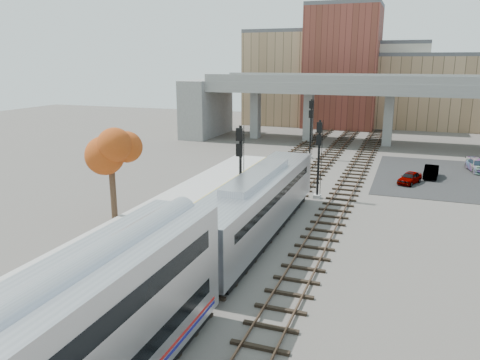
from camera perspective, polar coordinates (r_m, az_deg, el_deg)
The scene contains 15 objects.
ground at distance 26.28m, azimuth -4.30°, elevation -11.14°, with size 160.00×160.00×0.00m, color #47423D.
platform at distance 29.73m, azimuth -17.28°, elevation -8.29°, with size 4.50×60.00×0.35m, color #9E9E99.
yellow_strip at distance 28.60m, azimuth -14.24°, elevation -8.60°, with size 0.70×60.00×0.01m, color yellow.
tracks at distance 36.96m, azimuth 5.06°, elevation -3.39°, with size 10.70×95.00×0.25m.
overpass at distance 66.96m, azimuth 15.98°, elevation 9.08°, with size 54.00×12.00×9.50m.
buildings_far at distance 88.61m, azimuth 14.82°, elevation 11.65°, with size 43.00×21.00×20.60m.
parking_lot at distance 50.96m, azimuth 24.16°, elevation 0.28°, with size 14.00×18.00×0.04m, color black.
locomotive at distance 30.45m, azimuth 2.10°, elevation -2.89°, with size 3.02×19.05×4.10m.
signal_mast_near at distance 33.09m, azimuth 0.02°, elevation 0.60°, with size 0.60×0.64×6.95m.
signal_mast_mid at distance 39.33m, azimuth 9.53°, elevation 2.26°, with size 0.60×0.64×6.61m.
signal_mast_far at distance 55.90m, azimuth 8.59°, elevation 6.09°, with size 0.60×0.64×6.97m.
tree at distance 34.34m, azimuth -15.56°, elevation 3.77°, with size 3.60×3.60×7.15m.
car_a at distance 46.82m, azimuth 19.98°, elevation 0.26°, with size 1.34×3.33×1.13m, color #99999E.
car_b at distance 49.97m, azimuth 22.26°, elevation 0.94°, with size 1.27×3.65×1.20m, color #99999E.
car_c at distance 54.88m, azimuth 27.02°, elevation 1.57°, with size 1.72×4.23×1.23m, color #99999E.
Camera 1 is at (9.98, -21.54, 11.27)m, focal length 35.00 mm.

